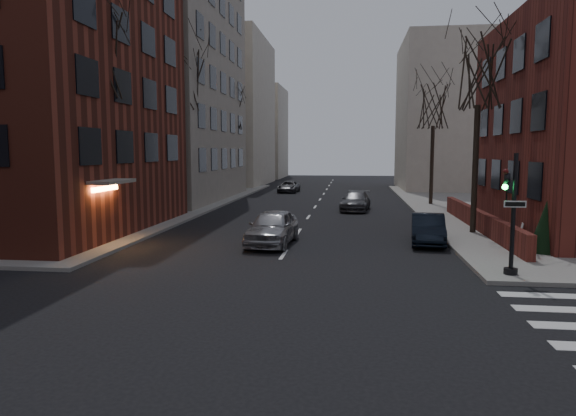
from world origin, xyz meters
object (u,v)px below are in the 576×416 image
object	(u,v)px
traffic_signal	(511,222)
parked_sedan	(428,229)
tree_left_a	(96,56)
evergreen_shrub	(546,226)
tree_right_b	(434,106)
tree_left_c	(231,111)
tree_left_b	(183,81)
sandwich_board	(524,232)
tree_right_a	(479,72)
streetlamp_near	(172,151)
car_lane_gray	(356,201)
car_lane_far	(289,187)
streetlamp_far	(242,151)
car_lane_silver	(272,227)

from	to	relation	value
traffic_signal	parked_sedan	bearing A→B (deg)	105.51
tree_left_a	evergreen_shrub	bearing A→B (deg)	-2.78
parked_sedan	tree_right_b	bearing A→B (deg)	86.98
parked_sedan	tree_left_c	bearing A→B (deg)	127.03
tree_left_b	tree_left_c	xyz separation A→B (m)	(0.00, 14.00, -0.88)
traffic_signal	tree_left_c	world-z (taller)	tree_left_c
traffic_signal	sandwich_board	size ratio (longest dim) A/B	4.74
tree_left_c	tree_right_a	world-z (taller)	same
streetlamp_near	parked_sedan	size ratio (longest dim) A/B	1.52
tree_right_b	sandwich_board	xyz separation A→B (m)	(1.70, -16.42, -7.01)
tree_right_b	parked_sedan	distance (m)	18.30
car_lane_gray	car_lane_far	world-z (taller)	car_lane_gray
car_lane_far	parked_sedan	bearing A→B (deg)	-67.92
tree_left_b	streetlamp_far	distance (m)	16.68
car_lane_gray	sandwich_board	distance (m)	14.53
parked_sedan	car_lane_gray	distance (m)	13.17
car_lane_gray	sandwich_board	bearing A→B (deg)	-52.51
tree_right_a	car_lane_far	size ratio (longest dim) A/B	2.36
car_lane_silver	sandwich_board	world-z (taller)	car_lane_silver
tree_right_b	sandwich_board	world-z (taller)	tree_right_b
traffic_signal	tree_left_a	size ratio (longest dim) A/B	0.39
parked_sedan	car_lane_silver	distance (m)	7.09
traffic_signal	evergreen_shrub	world-z (taller)	traffic_signal
streetlamp_far	car_lane_gray	bearing A→B (deg)	-51.22
traffic_signal	car_lane_silver	size ratio (longest dim) A/B	0.86
sandwich_board	streetlamp_far	bearing A→B (deg)	136.37
tree_left_a	tree_left_c	size ratio (longest dim) A/B	1.06
tree_left_a	evergreen_shrub	xyz separation A→B (m)	(19.30, -0.94, -7.26)
tree_right_a	parked_sedan	distance (m)	8.27
car_lane_gray	traffic_signal	bearing A→B (deg)	-69.01
tree_left_b	streetlamp_far	xyz separation A→B (m)	(0.60, 16.00, -4.68)
traffic_signal	car_lane_far	bearing A→B (deg)	108.63
car_lane_far	streetlamp_near	bearing A→B (deg)	-99.22
tree_left_c	sandwich_board	xyz separation A→B (m)	(19.30, -24.42, -7.46)
streetlamp_near	parked_sedan	xyz separation A→B (m)	(14.40, -6.75, -3.56)
tree_left_c	sandwich_board	world-z (taller)	tree_left_c
parked_sedan	tree_left_a	bearing A→B (deg)	-169.41
tree_left_c	car_lane_silver	bearing A→B (deg)	-72.80
car_lane_far	sandwich_board	distance (m)	31.21
evergreen_shrub	parked_sedan	bearing A→B (deg)	152.98
tree_right_b	evergreen_shrub	bearing A→B (deg)	-84.87
tree_left_c	car_lane_gray	distance (m)	18.36
traffic_signal	streetlamp_near	xyz separation A→B (m)	(-16.14, 13.01, 2.33)
streetlamp_far	evergreen_shrub	bearing A→B (deg)	-57.13
tree_right_a	car_lane_silver	distance (m)	12.62
streetlamp_near	car_lane_silver	size ratio (longest dim) A/B	1.35
tree_left_a	streetlamp_near	xyz separation A→B (m)	(0.60, 8.00, -4.23)
tree_left_a	car_lane_far	bearing A→B (deg)	80.08
traffic_signal	tree_left_b	xyz separation A→B (m)	(-16.74, 17.01, 7.00)
tree_left_b	car_lane_gray	size ratio (longest dim) A/B	2.35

